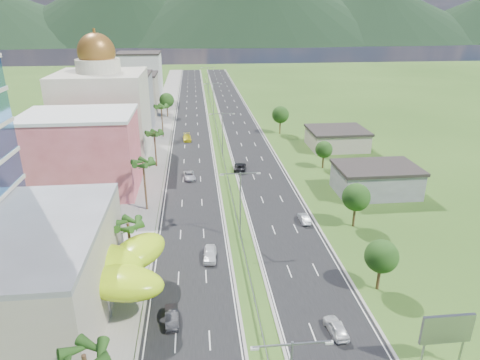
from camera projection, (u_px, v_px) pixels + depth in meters
name	position (u px, v px, depth m)	size (l,w,h in m)	color
ground	(248.00, 274.00, 57.68)	(500.00, 500.00, 0.00)	#2D5119
road_left	(192.00, 120.00, 140.19)	(11.00, 260.00, 0.04)	black
road_right	(237.00, 119.00, 141.67)	(11.00, 260.00, 0.04)	black
sidewalk_left	(162.00, 120.00, 139.24)	(7.00, 260.00, 0.12)	gray
median_guardrail	(218.00, 131.00, 124.05)	(0.10, 216.06, 0.76)	gray
streetlight_median_b	(240.00, 198.00, 64.45)	(6.04, 0.25, 11.00)	gray
streetlight_median_c	(222.00, 130.00, 101.46)	(6.04, 0.25, 11.00)	gray
streetlight_median_d	(213.00, 96.00, 143.09)	(6.04, 0.25, 11.00)	gray
streetlight_median_e	(208.00, 77.00, 184.72)	(6.04, 0.25, 11.00)	gray
lime_canopy	(84.00, 268.00, 50.17)	(18.00, 15.00, 7.40)	#B3E216
pink_shophouse	(83.00, 155.00, 81.77)	(20.00, 15.00, 15.00)	#C65157
domed_building	(103.00, 109.00, 101.63)	(20.00, 20.00, 28.70)	beige
midrise_grey	(124.00, 103.00, 126.09)	(16.00, 15.00, 16.00)	slate
midrise_beige	(134.00, 94.00, 146.99)	(16.00, 15.00, 13.00)	#A79C89
midrise_white	(141.00, 78.00, 167.36)	(16.00, 15.00, 18.00)	silver
billboard	(447.00, 331.00, 41.08)	(5.20, 0.35, 6.20)	gray
shed_near	(376.00, 181.00, 82.65)	(15.00, 10.00, 5.00)	slate
shed_far	(337.00, 139.00, 110.71)	(14.00, 12.00, 4.40)	#A79C89
palm_tree_a	(84.00, 360.00, 32.85)	(3.60, 3.60, 9.10)	#47301C
palm_tree_b	(128.00, 226.00, 55.41)	(3.60, 3.60, 8.10)	#47301C
palm_tree_c	(143.00, 165.00, 73.38)	(3.60, 3.60, 9.60)	#47301C
palm_tree_d	(154.00, 135.00, 95.01)	(3.60, 3.60, 8.60)	#47301C
palm_tree_e	(161.00, 108.00, 117.86)	(3.60, 3.60, 9.40)	#47301C
leafy_tree_lfar	(167.00, 100.00, 141.99)	(4.90, 4.90, 8.05)	#47301C
leafy_tree_ra	(381.00, 256.00, 52.88)	(4.20, 4.20, 6.90)	#47301C
leafy_tree_rb	(356.00, 197.00, 68.75)	(4.55, 4.55, 7.47)	#47301C
leafy_tree_rc	(324.00, 150.00, 95.25)	(3.85, 3.85, 6.33)	#47301C
leafy_tree_rd	(280.00, 115.00, 122.16)	(4.90, 4.90, 8.05)	#47301C
mountain_ridge	(252.00, 43.00, 479.90)	(860.00, 140.00, 90.00)	black
car_white_near_left	(210.00, 254.00, 60.93)	(1.81, 4.50, 1.53)	white
car_dark_left	(172.00, 317.00, 48.45)	(1.48, 4.24, 1.40)	black
car_silver_mid_left	(189.00, 176.00, 90.31)	(2.25, 4.88, 1.36)	#AEB0B6
car_yellow_far_left	(187.00, 138.00, 117.22)	(2.14, 5.27, 1.53)	gold
car_white_near_right	(336.00, 327.00, 46.84)	(1.70, 4.22, 1.44)	silver
car_silver_right	(304.00, 218.00, 71.72)	(1.39, 3.97, 1.31)	#ACAFB4
car_dark_far_right	(240.00, 167.00, 95.16)	(2.52, 5.48, 1.52)	black
motorcycle	(153.00, 294.00, 52.46)	(0.62, 2.05, 1.31)	black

